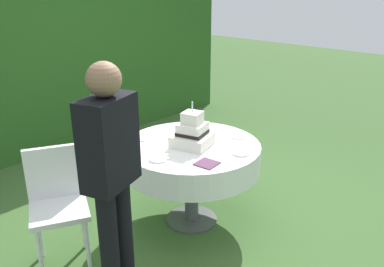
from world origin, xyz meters
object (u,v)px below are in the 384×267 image
(serving_plate_near, at_px, (158,159))
(serving_plate_far, at_px, (142,139))
(wedding_cake, at_px, (192,133))
(serving_plate_left, at_px, (239,137))
(cake_table, at_px, (192,157))
(serving_plate_right, at_px, (241,153))
(standing_person, at_px, (111,173))
(napkin_stack, at_px, (207,164))
(garden_chair, at_px, (57,196))

(serving_plate_near, height_order, serving_plate_far, same)
(wedding_cake, bearing_deg, serving_plate_left, -22.92)
(cake_table, xyz_separation_m, serving_plate_near, (-0.40, -0.03, 0.12))
(serving_plate_right, relative_size, standing_person, 0.09)
(serving_plate_left, height_order, napkin_stack, serving_plate_left)
(serving_plate_left, height_order, garden_chair, garden_chair)
(wedding_cake, xyz_separation_m, serving_plate_right, (0.14, -0.40, -0.10))
(napkin_stack, bearing_deg, standing_person, 175.82)
(cake_table, relative_size, napkin_stack, 7.49)
(cake_table, height_order, wedding_cake, wedding_cake)
(serving_plate_far, bearing_deg, serving_plate_near, -113.95)
(wedding_cake, bearing_deg, garden_chair, 160.93)
(serving_plate_far, xyz_separation_m, garden_chair, (-0.84, -0.04, -0.20))
(wedding_cake, relative_size, serving_plate_right, 2.64)
(cake_table, relative_size, serving_plate_right, 8.07)
(cake_table, distance_m, wedding_cake, 0.22)
(wedding_cake, relative_size, serving_plate_far, 3.08)
(napkin_stack, bearing_deg, serving_plate_far, 91.00)
(serving_plate_near, bearing_deg, napkin_stack, -58.14)
(cake_table, xyz_separation_m, napkin_stack, (-0.20, -0.35, 0.12))
(garden_chair, bearing_deg, serving_plate_far, 2.95)
(serving_plate_left, bearing_deg, serving_plate_near, 168.80)
(serving_plate_left, xyz_separation_m, napkin_stack, (-0.60, -0.16, -0.00))
(wedding_cake, distance_m, serving_plate_far, 0.46)
(cake_table, relative_size, standing_person, 0.72)
(serving_plate_near, xyz_separation_m, garden_chair, (-0.65, 0.37, -0.20))
(wedding_cake, xyz_separation_m, serving_plate_far, (-0.20, 0.40, -0.10))
(serving_plate_right, relative_size, napkin_stack, 0.93)
(wedding_cake, xyz_separation_m, serving_plate_near, (-0.39, -0.01, -0.10))
(garden_chair, height_order, standing_person, standing_person)
(serving_plate_near, bearing_deg, standing_person, -156.59)
(serving_plate_right, bearing_deg, wedding_cake, 108.84)
(napkin_stack, bearing_deg, serving_plate_right, -11.58)
(cake_table, xyz_separation_m, garden_chair, (-1.05, 0.34, -0.08))
(cake_table, bearing_deg, serving_plate_near, -175.58)
(serving_plate_far, height_order, garden_chair, garden_chair)
(serving_plate_far, distance_m, napkin_stack, 0.74)
(serving_plate_left, distance_m, serving_plate_right, 0.35)
(cake_table, xyz_separation_m, serving_plate_left, (0.39, -0.19, 0.12))
(serving_plate_far, bearing_deg, napkin_stack, -89.00)
(serving_plate_near, bearing_deg, serving_plate_far, 66.05)
(cake_table, distance_m, serving_plate_right, 0.45)
(wedding_cake, distance_m, garden_chair, 1.14)
(serving_plate_right, relative_size, garden_chair, 0.16)
(wedding_cake, distance_m, serving_plate_right, 0.43)
(napkin_stack, bearing_deg, garden_chair, 140.85)
(serving_plate_far, xyz_separation_m, serving_plate_left, (0.61, -0.57, 0.00))
(serving_plate_near, xyz_separation_m, napkin_stack, (0.20, -0.32, -0.00))
(cake_table, relative_size, serving_plate_left, 8.61)
(cake_table, distance_m, garden_chair, 1.11)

